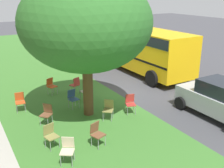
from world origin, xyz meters
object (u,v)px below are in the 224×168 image
chair_6 (68,148)px  chair_8 (47,113)px  chair_5 (130,102)px  parked_car (220,99)px  chair_9 (51,85)px  school_bus (131,43)px  chair_0 (73,97)px  chair_4 (108,108)px  chair_10 (86,90)px  chair_3 (97,132)px  chair_1 (75,84)px  street_tree (86,23)px  chair_2 (51,134)px  chair_7 (20,100)px

chair_6 → chair_8: size_ratio=1.00×
chair_5 → parked_car: parked_car is taller
chair_9 → school_bus: size_ratio=0.08×
chair_0 → chair_6: bearing=155.2°
chair_4 → chair_10: 2.54m
chair_3 → chair_5: size_ratio=1.00×
chair_9 → chair_1: bearing=-113.5°
chair_9 → chair_0: bearing=-172.2°
chair_0 → chair_4: bearing=-156.4°
street_tree → parked_car: street_tree is taller
chair_2 → chair_10: bearing=-41.2°
school_bus → parked_car: bearing=171.7°
chair_9 → chair_4: bearing=-164.6°
chair_4 → parked_car: parked_car is taller
chair_4 → chair_5: size_ratio=1.00×
street_tree → school_bus: bearing=-47.7°
chair_7 → chair_8: bearing=-161.2°
chair_6 → parked_car: (-0.23, -6.91, 0.32)m
chair_2 → chair_7: 3.67m
chair_3 → chair_7: bearing=20.9°
chair_3 → chair_5: same height
chair_4 → school_bus: school_bus is taller
chair_4 → chair_7: same height
chair_0 → chair_1: 1.91m
street_tree → parked_car: bearing=-123.5°
chair_3 → chair_7: size_ratio=1.00×
chair_3 → chair_5: bearing=-57.3°
chair_1 → chair_3: same height
chair_7 → school_bus: school_bus is taller
chair_4 → chair_6: bearing=127.3°
chair_2 → chair_9: same height
street_tree → school_bus: size_ratio=0.58×
chair_0 → chair_3: bearing=171.1°
parked_car → chair_1: bearing=35.8°
chair_10 → school_bus: (3.83, -5.35, 1.24)m
street_tree → chair_4: size_ratio=6.82×
street_tree → chair_7: bearing=53.5°
chair_0 → chair_5: size_ratio=1.00×
chair_2 → chair_0: bearing=-35.6°
chair_9 → school_bus: school_bus is taller
chair_6 → chair_7: 4.82m
chair_7 → chair_3: bearing=-159.1°
street_tree → chair_2: size_ratio=6.82×
chair_2 → chair_8: size_ratio=1.00×
chair_8 → chair_4: bearing=-110.3°
chair_8 → chair_5: bearing=-103.3°
chair_10 → chair_7: bearing=85.5°
street_tree → chair_3: street_tree is taller
chair_10 → chair_4: bearing=176.5°
chair_1 → chair_2: 5.33m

